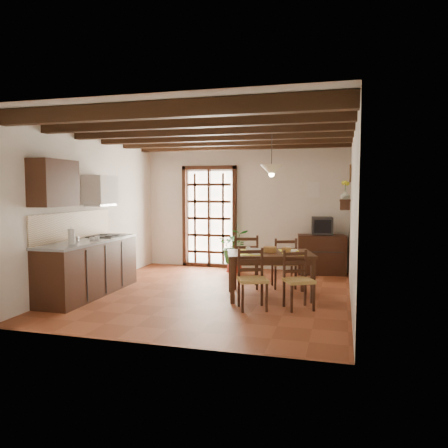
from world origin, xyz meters
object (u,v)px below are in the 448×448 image
(kitchen_counter, at_px, (89,266))
(chair_near_left, at_px, (252,290))
(chair_near_right, at_px, (298,291))
(sideboard, at_px, (322,254))
(chair_far_right, at_px, (284,272))
(potted_plant, at_px, (234,245))
(dining_table, at_px, (270,258))
(chair_far_left, at_px, (246,271))
(crt_tv, at_px, (322,226))
(pendant_lamp, at_px, (272,169))

(kitchen_counter, distance_m, chair_near_left, 2.81)
(chair_near_right, relative_size, sideboard, 0.89)
(chair_far_right, xyz_separation_m, potted_plant, (-1.22, 1.24, 0.29))
(potted_plant, bearing_deg, chair_near_left, -70.97)
(dining_table, distance_m, sideboard, 2.34)
(dining_table, distance_m, chair_near_right, 0.86)
(chair_far_left, relative_size, crt_tv, 2.10)
(kitchen_counter, xyz_separation_m, pendant_lamp, (2.93, 0.71, 1.60))
(chair_near_left, height_order, potted_plant, potted_plant)
(potted_plant, bearing_deg, pendant_lamp, -60.29)
(crt_tv, distance_m, pendant_lamp, 2.47)
(chair_far_right, relative_size, sideboard, 0.94)
(chair_near_left, xyz_separation_m, pendant_lamp, (0.13, 0.86, 1.80))
(chair_near_left, distance_m, chair_far_right, 1.55)
(kitchen_counter, relative_size, dining_table, 1.45)
(dining_table, height_order, potted_plant, potted_plant)
(chair_near_right, xyz_separation_m, crt_tv, (0.20, 2.78, 0.74))
(dining_table, xyz_separation_m, pendant_lamp, (0.00, 0.10, 1.44))
(chair_far_left, relative_size, potted_plant, 0.50)
(chair_near_left, height_order, sideboard, chair_near_left)
(kitchen_counter, height_order, pendant_lamp, pendant_lamp)
(chair_near_left, height_order, chair_near_right, chair_near_left)
(pendant_lamp, bearing_deg, chair_far_left, 137.95)
(pendant_lamp, bearing_deg, sideboard, 71.15)
(chair_far_left, relative_size, sideboard, 1.00)
(chair_near_right, xyz_separation_m, chair_far_left, (-1.04, 1.14, 0.03))
(kitchen_counter, distance_m, chair_far_left, 2.69)
(chair_far_left, bearing_deg, sideboard, -141.75)
(kitchen_counter, xyz_separation_m, dining_table, (2.93, 0.61, 0.17))
(sideboard, relative_size, potted_plant, 0.50)
(chair_far_left, height_order, sideboard, chair_far_left)
(chair_near_right, relative_size, chair_far_right, 0.94)
(dining_table, height_order, chair_near_right, chair_near_right)
(crt_tv, height_order, pendant_lamp, pendant_lamp)
(dining_table, relative_size, pendant_lamp, 1.83)
(chair_near_left, height_order, pendant_lamp, pendant_lamp)
(potted_plant, bearing_deg, dining_table, -61.54)
(chair_near_left, distance_m, potted_plant, 2.94)
(chair_near_left, bearing_deg, kitchen_counter, 154.30)
(kitchen_counter, relative_size, chair_far_right, 2.49)
(chair_far_right, bearing_deg, potted_plant, -63.62)
(chair_far_right, bearing_deg, chair_far_left, -1.68)
(chair_far_left, bearing_deg, chair_far_right, -178.32)
(dining_table, height_order, pendant_lamp, pendant_lamp)
(sideboard, distance_m, potted_plant, 1.83)
(kitchen_counter, bearing_deg, chair_far_right, 24.10)
(dining_table, height_order, crt_tv, crt_tv)
(kitchen_counter, xyz_separation_m, chair_far_right, (3.06, 1.37, -0.19))
(kitchen_counter, distance_m, chair_far_right, 3.36)
(potted_plant, relative_size, pendant_lamp, 2.27)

